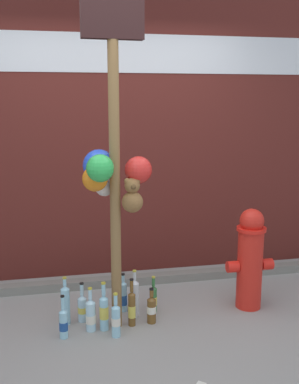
{
  "coord_description": "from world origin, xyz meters",
  "views": [
    {
      "loc": [
        -0.52,
        -2.94,
        1.76
      ],
      "look_at": [
        0.16,
        0.37,
        1.07
      ],
      "focal_mm": 42.75,
      "sensor_mm": 36.0,
      "label": 1
    }
  ],
  "objects_px": {
    "bottle_0": "(91,315)",
    "bottle_3": "(135,297)",
    "bottle_4": "(82,307)",
    "bottle_9": "(123,296)",
    "memorial_post": "(112,148)",
    "bottle_10": "(132,308)",
    "bottle_2": "(63,323)",
    "bottle_1": "(104,311)",
    "bottle_6": "(66,304)",
    "bottle_7": "(153,298)",
    "bottle_8": "(152,309)",
    "fire_hydrant": "(250,258)",
    "bottle_5": "(116,320)"
  },
  "relations": [
    {
      "from": "bottle_3",
      "to": "bottle_6",
      "type": "relative_size",
      "value": 1.01
    },
    {
      "from": "bottle_7",
      "to": "bottle_8",
      "type": "height_order",
      "value": "bottle_7"
    },
    {
      "from": "bottle_4",
      "to": "bottle_9",
      "type": "distance_m",
      "value": 0.37
    },
    {
      "from": "bottle_0",
      "to": "bottle_3",
      "type": "xyz_separation_m",
      "value": [
        0.37,
        0.17,
        0.04
      ]
    },
    {
      "from": "bottle_1",
      "to": "bottle_6",
      "type": "distance_m",
      "value": 0.33
    },
    {
      "from": "bottle_1",
      "to": "bottle_8",
      "type": "distance_m",
      "value": 0.39
    },
    {
      "from": "bottle_0",
      "to": "bottle_6",
      "type": "bearing_deg",
      "value": 141.56
    },
    {
      "from": "fire_hydrant",
      "to": "bottle_10",
      "type": "height_order",
      "value": "fire_hydrant"
    },
    {
      "from": "bottle_3",
      "to": "bottle_10",
      "type": "distance_m",
      "value": 0.16
    },
    {
      "from": "fire_hydrant",
      "to": "bottle_1",
      "type": "bearing_deg",
      "value": -173.1
    },
    {
      "from": "memorial_post",
      "to": "fire_hydrant",
      "type": "xyz_separation_m",
      "value": [
        1.17,
        0.11,
        -0.97
      ]
    },
    {
      "from": "bottle_3",
      "to": "bottle_7",
      "type": "xyz_separation_m",
      "value": [
        0.17,
        0.05,
        -0.05
      ]
    },
    {
      "from": "memorial_post",
      "to": "bottle_0",
      "type": "relative_size",
      "value": 7.19
    },
    {
      "from": "bottle_2",
      "to": "bottle_9",
      "type": "relative_size",
      "value": 1.02
    },
    {
      "from": "memorial_post",
      "to": "bottle_10",
      "type": "height_order",
      "value": "memorial_post"
    },
    {
      "from": "bottle_3",
      "to": "bottle_9",
      "type": "xyz_separation_m",
      "value": [
        -0.08,
        0.11,
        -0.03
      ]
    },
    {
      "from": "bottle_5",
      "to": "bottle_6",
      "type": "bearing_deg",
      "value": 142.77
    },
    {
      "from": "memorial_post",
      "to": "bottle_9",
      "type": "bearing_deg",
      "value": 66.75
    },
    {
      "from": "bottle_8",
      "to": "bottle_6",
      "type": "bearing_deg",
      "value": 170.09
    },
    {
      "from": "fire_hydrant",
      "to": "bottle_9",
      "type": "xyz_separation_m",
      "value": [
        -1.07,
        0.13,
        -0.31
      ]
    },
    {
      "from": "bottle_1",
      "to": "bottle_3",
      "type": "relative_size",
      "value": 0.98
    },
    {
      "from": "bottle_0",
      "to": "bottle_4",
      "type": "height_order",
      "value": "bottle_0"
    },
    {
      "from": "fire_hydrant",
      "to": "bottle_10",
      "type": "bearing_deg",
      "value": -172.9
    },
    {
      "from": "bottle_0",
      "to": "bottle_8",
      "type": "distance_m",
      "value": 0.49
    },
    {
      "from": "bottle_7",
      "to": "bottle_9",
      "type": "height_order",
      "value": "bottle_9"
    },
    {
      "from": "bottle_0",
      "to": "bottle_9",
      "type": "bearing_deg",
      "value": 43.66
    },
    {
      "from": "bottle_2",
      "to": "bottle_9",
      "type": "xyz_separation_m",
      "value": [
        0.5,
        0.35,
        0.01
      ]
    },
    {
      "from": "bottle_1",
      "to": "bottle_3",
      "type": "height_order",
      "value": "bottle_3"
    },
    {
      "from": "bottle_10",
      "to": "bottle_5",
      "type": "bearing_deg",
      "value": -134.68
    },
    {
      "from": "memorial_post",
      "to": "bottle_7",
      "type": "relative_size",
      "value": 8.11
    },
    {
      "from": "bottle_2",
      "to": "memorial_post",
      "type": "bearing_deg",
      "value": 14.97
    },
    {
      "from": "memorial_post",
      "to": "bottle_10",
      "type": "xyz_separation_m",
      "value": [
        0.13,
        -0.02,
        -1.26
      ]
    },
    {
      "from": "bottle_2",
      "to": "bottle_3",
      "type": "xyz_separation_m",
      "value": [
        0.58,
        0.24,
        0.04
      ]
    },
    {
      "from": "fire_hydrant",
      "to": "bottle_10",
      "type": "xyz_separation_m",
      "value": [
        -1.04,
        -0.13,
        -0.29
      ]
    },
    {
      "from": "memorial_post",
      "to": "bottle_6",
      "type": "relative_size",
      "value": 6.41
    },
    {
      "from": "bottle_0",
      "to": "bottle_8",
      "type": "xyz_separation_m",
      "value": [
        0.48,
        0.03,
        -0.01
      ]
    },
    {
      "from": "fire_hydrant",
      "to": "bottle_0",
      "type": "height_order",
      "value": "fire_hydrant"
    },
    {
      "from": "bottle_4",
      "to": "bottle_6",
      "type": "bearing_deg",
      "value": -171.45
    },
    {
      "from": "memorial_post",
      "to": "bottle_3",
      "type": "xyz_separation_m",
      "value": [
        0.18,
        0.14,
        -1.24
      ]
    },
    {
      "from": "bottle_3",
      "to": "bottle_0",
      "type": "bearing_deg",
      "value": -155.06
    },
    {
      "from": "bottle_1",
      "to": "bottle_7",
      "type": "bearing_deg",
      "value": 27.45
    },
    {
      "from": "bottle_1",
      "to": "bottle_6",
      "type": "xyz_separation_m",
      "value": [
        -0.29,
        0.15,
        0.02
      ]
    },
    {
      "from": "bottle_0",
      "to": "bottle_4",
      "type": "xyz_separation_m",
      "value": [
        -0.05,
        0.17,
        -0.01
      ]
    },
    {
      "from": "bottle_0",
      "to": "bottle_3",
      "type": "bearing_deg",
      "value": 24.94
    },
    {
      "from": "bottle_3",
      "to": "fire_hydrant",
      "type": "bearing_deg",
      "value": -1.59
    },
    {
      "from": "bottle_8",
      "to": "bottle_10",
      "type": "xyz_separation_m",
      "value": [
        -0.16,
        -0.01,
        0.03
      ]
    },
    {
      "from": "memorial_post",
      "to": "bottle_1",
      "type": "relative_size",
      "value": 6.5
    },
    {
      "from": "fire_hydrant",
      "to": "bottle_1",
      "type": "distance_m",
      "value": 1.3
    },
    {
      "from": "bottle_8",
      "to": "bottle_9",
      "type": "height_order",
      "value": "bottle_9"
    },
    {
      "from": "bottle_7",
      "to": "bottle_8",
      "type": "xyz_separation_m",
      "value": [
        -0.06,
        -0.19,
        0.0
      ]
    }
  ]
}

